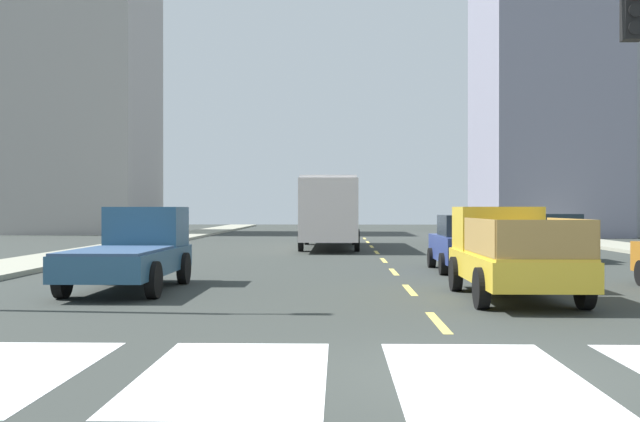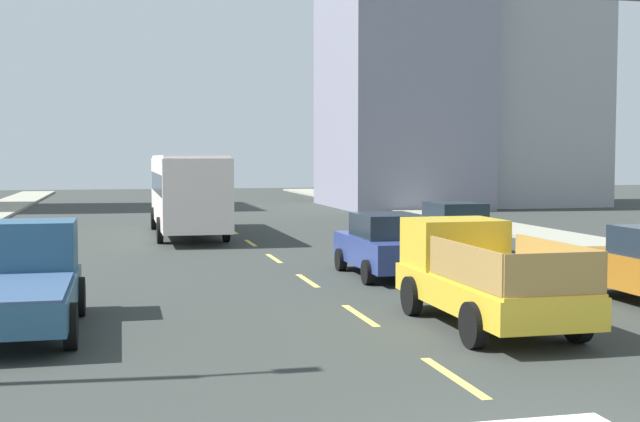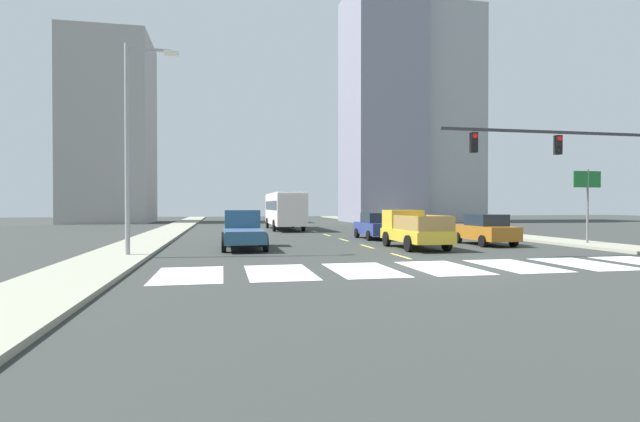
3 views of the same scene
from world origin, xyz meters
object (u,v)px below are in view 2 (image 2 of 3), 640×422
sedan_near_right (386,245)px  sedan_near_left (453,228)px  pickup_dark (23,280)px  city_bus (187,188)px  pickup_stakebed (479,276)px

sedan_near_right → sedan_near_left: 6.32m
pickup_dark → city_bus: size_ratio=0.48×
city_bus → sedan_near_right: bearing=-70.5°
pickup_dark → sedan_near_left: bearing=37.4°
city_bus → sedan_near_right: size_ratio=2.45×
sedan_near_left → sedan_near_right: bearing=-126.6°
pickup_dark → city_bus: (4.49, 18.41, 1.03)m
city_bus → sedan_near_right: 14.07m
sedan_near_right → sedan_near_left: size_ratio=1.00×
pickup_stakebed → pickup_dark: (-8.61, 1.53, -0.02)m
pickup_stakebed → sedan_near_left: pickup_stakebed is taller
pickup_stakebed → pickup_dark: 8.75m
pickup_dark → sedan_near_right: 10.19m
pickup_stakebed → sedan_near_left: 12.27m
pickup_dark → sedan_near_right: size_ratio=1.18×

